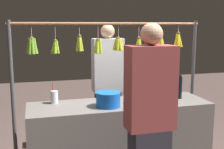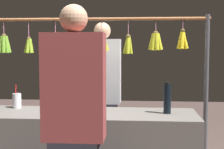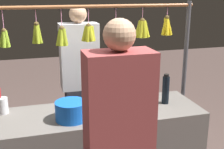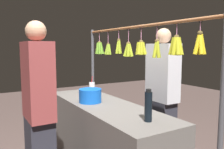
# 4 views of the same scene
# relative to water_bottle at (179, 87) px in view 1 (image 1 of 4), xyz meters

# --- Properties ---
(market_counter) EXTENTS (1.98, 0.60, 0.85)m
(market_counter) POSITION_rel_water_bottle_xyz_m (0.72, 0.02, -0.56)
(market_counter) COLOR #66605B
(market_counter) RESTS_ON ground
(display_rack) EXTENTS (2.32, 0.14, 1.75)m
(display_rack) POSITION_rel_water_bottle_xyz_m (0.72, -0.40, 0.32)
(display_rack) COLOR #4C4C51
(display_rack) RESTS_ON ground
(water_bottle) EXTENTS (0.06, 0.06, 0.28)m
(water_bottle) POSITION_rel_water_bottle_xyz_m (0.00, 0.00, 0.00)
(water_bottle) COLOR black
(water_bottle) RESTS_ON market_counter
(blue_bucket) EXTENTS (0.25, 0.25, 0.15)m
(blue_bucket) POSITION_rel_water_bottle_xyz_m (0.88, 0.12, -0.06)
(blue_bucket) COLOR blue
(blue_bucket) RESTS_ON market_counter
(drink_cup) EXTENTS (0.08, 0.08, 0.22)m
(drink_cup) POSITION_rel_water_bottle_xyz_m (1.41, -0.16, -0.06)
(drink_cup) COLOR silver
(drink_cup) RESTS_ON market_counter
(vendor_person) EXTENTS (0.41, 0.22, 1.70)m
(vendor_person) POSITION_rel_water_bottle_xyz_m (0.66, -0.77, -0.14)
(vendor_person) COLOR #2D2D38
(vendor_person) RESTS_ON ground
(customer_person) EXTENTS (0.41, 0.22, 1.71)m
(customer_person) POSITION_rel_water_bottle_xyz_m (0.68, 0.74, -0.14)
(customer_person) COLOR #2D2D38
(customer_person) RESTS_ON ground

